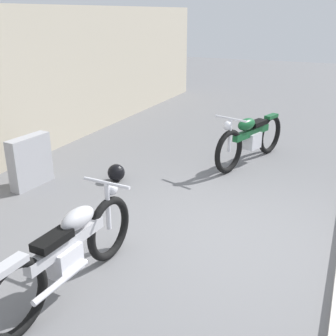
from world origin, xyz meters
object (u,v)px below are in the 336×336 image
stone_marker (30,162)px  motorcycle_green (250,138)px  motorcycle_silver (69,251)px  helmet (116,173)px

stone_marker → motorcycle_green: bearing=-49.1°
motorcycle_silver → motorcycle_green: motorcycle_green is taller
stone_marker → motorcycle_silver: size_ratio=0.39×
helmet → motorcycle_green: (1.78, -1.77, 0.33)m
motorcycle_silver → motorcycle_green: bearing=-6.0°
motorcycle_silver → motorcycle_green: 4.45m
helmet → motorcycle_silver: bearing=-157.6°
stone_marker → motorcycle_silver: bearing=-130.7°
helmet → motorcycle_silver: motorcycle_silver is taller
motorcycle_silver → motorcycle_green: size_ratio=0.99×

